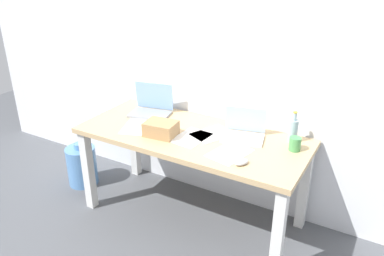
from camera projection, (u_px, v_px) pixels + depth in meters
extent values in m
plane|color=#515459|center=(192.00, 215.00, 3.18)|extent=(8.00, 8.00, 0.00)
cube|color=white|center=(219.00, 48.00, 2.98)|extent=(5.20, 0.08, 2.60)
cube|color=tan|center=(192.00, 136.00, 2.88)|extent=(1.72, 0.74, 0.04)
cube|color=silver|center=(88.00, 170.00, 3.15)|extent=(0.07, 0.07, 0.70)
cube|color=silver|center=(278.00, 235.00, 2.43)|extent=(0.07, 0.07, 0.70)
cube|color=silver|center=(135.00, 141.00, 3.64)|extent=(0.07, 0.07, 0.70)
cube|color=silver|center=(304.00, 188.00, 2.92)|extent=(0.07, 0.07, 0.70)
cube|color=gray|center=(150.00, 114.00, 3.20)|extent=(0.36, 0.27, 0.02)
cube|color=#8CB7EA|center=(154.00, 96.00, 3.24)|extent=(0.33, 0.10, 0.23)
cube|color=silver|center=(243.00, 138.00, 2.79)|extent=(0.34, 0.27, 0.02)
cube|color=silver|center=(246.00, 119.00, 2.83)|extent=(0.30, 0.10, 0.19)
cylinder|color=#99B7C1|center=(293.00, 131.00, 2.72)|extent=(0.06, 0.06, 0.17)
cylinder|color=#99B7C1|center=(295.00, 117.00, 2.68)|extent=(0.03, 0.03, 0.06)
cylinder|color=gold|center=(295.00, 112.00, 2.66)|extent=(0.03, 0.03, 0.01)
ellipsoid|color=silver|center=(241.00, 162.00, 2.46)|extent=(0.10, 0.12, 0.03)
cube|color=tan|center=(161.00, 129.00, 2.83)|extent=(0.24, 0.20, 0.10)
cylinder|color=#4C9E56|center=(295.00, 144.00, 2.62)|extent=(0.08, 0.08, 0.09)
cube|color=white|center=(137.00, 127.00, 2.99)|extent=(0.30, 0.35, 0.00)
cube|color=white|center=(212.00, 134.00, 2.87)|extent=(0.31, 0.36, 0.00)
cube|color=white|center=(230.00, 153.00, 2.60)|extent=(0.27, 0.33, 0.00)
cube|color=white|center=(191.00, 137.00, 2.82)|extent=(0.24, 0.31, 0.00)
cylinder|color=#598CC6|center=(82.00, 166.00, 3.55)|extent=(0.27, 0.27, 0.36)
cylinder|color=#598CC6|center=(79.00, 146.00, 3.47)|extent=(0.09, 0.09, 0.05)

